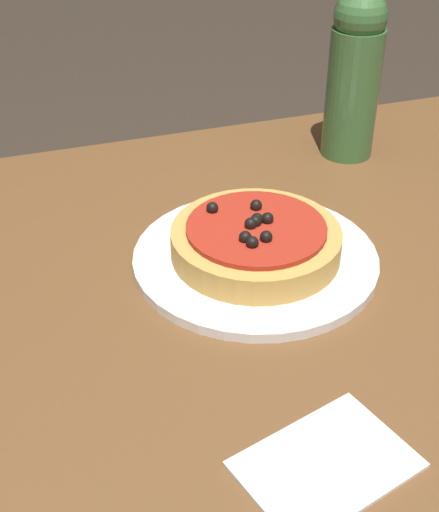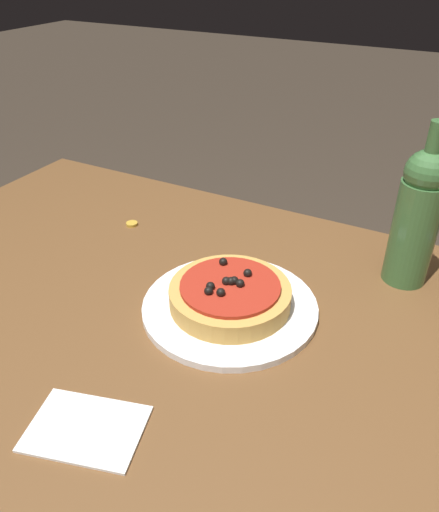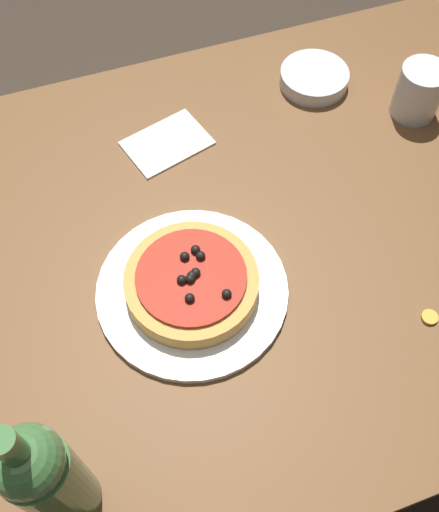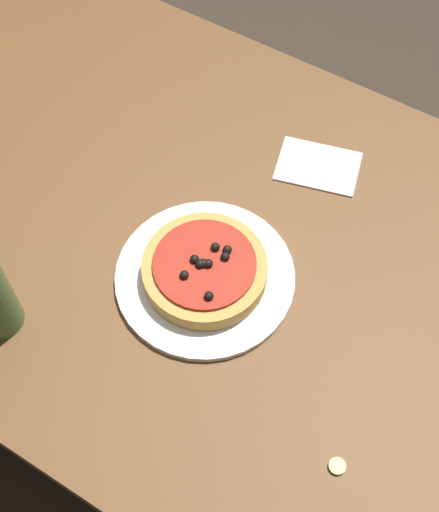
{
  "view_description": "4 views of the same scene",
  "coord_description": "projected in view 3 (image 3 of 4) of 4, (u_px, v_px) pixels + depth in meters",
  "views": [
    {
      "loc": [
        0.34,
        0.56,
        1.24
      ],
      "look_at": [
        0.13,
        -0.05,
        0.8
      ],
      "focal_mm": 50.0,
      "sensor_mm": 36.0,
      "label": 1
    },
    {
      "loc": [
        -0.2,
        0.5,
        1.28
      ],
      "look_at": [
        0.13,
        -0.12,
        0.83
      ],
      "focal_mm": 35.0,
      "sensor_mm": 36.0,
      "label": 2
    },
    {
      "loc": [
        -0.01,
        -0.47,
        1.55
      ],
      "look_at": [
        0.13,
        -0.05,
        0.82
      ],
      "focal_mm": 42.0,
      "sensor_mm": 36.0,
      "label": 3
    },
    {
      "loc": [
        0.39,
        -0.52,
        1.75
      ],
      "look_at": [
        0.11,
        -0.07,
        0.86
      ],
      "focal_mm": 50.0,
      "sensor_mm": 36.0,
      "label": 4
    }
  ],
  "objects": [
    {
      "name": "wine_bottle",
      "position": [
        47.0,
        477.0,
        0.63
      ],
      "size": [
        0.07,
        0.07,
        0.28
      ],
      "color": "#3D6B38",
      "rests_on": "dining_table"
    },
    {
      "name": "bottle_cap",
      "position": [
        429.0,
        317.0,
        0.86
      ],
      "size": [
        0.02,
        0.02,
        0.01
      ],
      "color": "gold",
      "rests_on": "dining_table"
    },
    {
      "name": "dining_table",
      "position": [
        132.0,
        298.0,
        0.98
      ],
      "size": [
        1.58,
        0.88,
        0.77
      ],
      "color": "brown",
      "rests_on": "ground_plane"
    },
    {
      "name": "dinner_plate",
      "position": [
        192.0,
        290.0,
        0.88
      ],
      "size": [
        0.28,
        0.28,
        0.01
      ],
      "color": "white",
      "rests_on": "dining_table"
    },
    {
      "name": "water_cup",
      "position": [
        419.0,
        91.0,
        1.04
      ],
      "size": [
        0.08,
        0.08,
        0.09
      ],
      "color": "silver",
      "rests_on": "dining_table"
    },
    {
      "name": "side_bowl",
      "position": [
        314.0,
        78.0,
        1.1
      ],
      "size": [
        0.13,
        0.13,
        0.03
      ],
      "color": "silver",
      "rests_on": "dining_table"
    },
    {
      "name": "paper_napkin",
      "position": [
        167.0,
        143.0,
        1.04
      ],
      "size": [
        0.16,
        0.13,
        0.0
      ],
      "color": "white",
      "rests_on": "dining_table"
    },
    {
      "name": "pizza",
      "position": [
        192.0,
        282.0,
        0.86
      ],
      "size": [
        0.19,
        0.19,
        0.05
      ],
      "color": "gold",
      "rests_on": "dinner_plate"
    },
    {
      "name": "ground_plane",
      "position": [
        164.0,
        417.0,
        1.56
      ],
      "size": [
        14.0,
        14.0,
        0.0
      ],
      "primitive_type": "plane",
      "color": "#382D23"
    }
  ]
}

